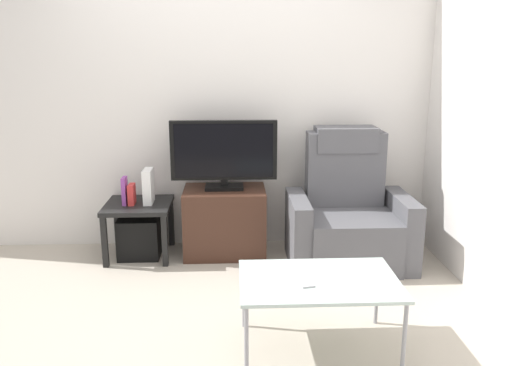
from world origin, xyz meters
name	(u,v)px	position (x,y,z in m)	size (l,w,h in m)	color
ground_plane	(215,296)	(0.00, 0.00, 0.00)	(6.40, 6.40, 0.00)	#B2A899
wall_back	(216,98)	(0.00, 1.13, 1.30)	(6.40, 0.06, 2.60)	silver
wall_side	(494,111)	(1.88, 0.00, 1.30)	(0.06, 4.48, 2.60)	silver
tv_stand	(225,221)	(0.07, 0.83, 0.28)	(0.68, 0.48, 0.57)	#3D2319
television	(224,153)	(0.07, 0.85, 0.87)	(0.88, 0.20, 0.57)	black
recliner_armchair	(348,217)	(1.08, 0.63, 0.37)	(0.98, 0.78, 1.08)	#515156
side_table	(139,212)	(-0.65, 0.81, 0.39)	(0.54, 0.54, 0.46)	black
subwoofer_box	(140,236)	(-0.65, 0.81, 0.17)	(0.34, 0.34, 0.34)	black
book_leftmost	(125,191)	(-0.75, 0.79, 0.57)	(0.03, 0.12, 0.23)	purple
book_middle	(132,194)	(-0.69, 0.79, 0.54)	(0.05, 0.13, 0.17)	red
game_console	(148,186)	(-0.56, 0.82, 0.60)	(0.07, 0.20, 0.29)	white
coffee_table	(319,283)	(0.62, -0.69, 0.41)	(0.90, 0.60, 0.44)	#B2C6C1
cell_phone	(304,282)	(0.53, -0.74, 0.44)	(0.07, 0.15, 0.01)	#B7B7BC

